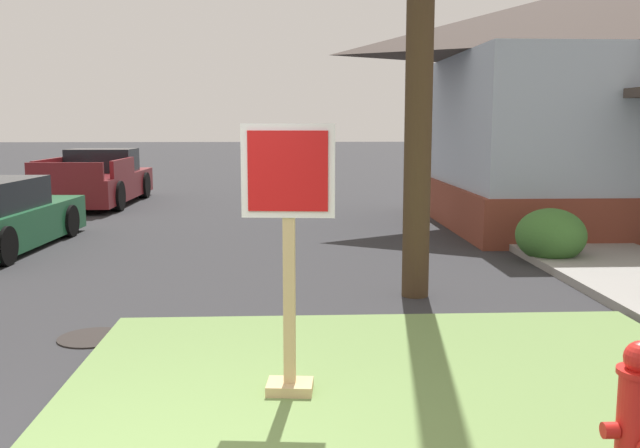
{
  "coord_description": "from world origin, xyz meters",
  "views": [
    {
      "loc": [
        1.06,
        -3.7,
        2.19
      ],
      "look_at": [
        1.43,
        4.06,
        1.06
      ],
      "focal_mm": 39.07,
      "sensor_mm": 36.0,
      "label": 1
    }
  ],
  "objects": [
    {
      "name": "manhole_cover",
      "position": [
        -0.94,
        3.31,
        0.01
      ],
      "size": [
        0.7,
        0.7,
        0.02
      ],
      "primitive_type": "cylinder",
      "color": "black",
      "rests_on": "ground"
    },
    {
      "name": "grass_corner_patch",
      "position": [
        2.02,
        1.49,
        0.04
      ],
      "size": [
        5.57,
        4.57,
        0.08
      ],
      "primitive_type": "cube",
      "color": "#668447",
      "rests_on": "ground"
    },
    {
      "name": "pickup_truck_maroon",
      "position": [
        -4.11,
        15.55,
        0.62
      ],
      "size": [
        2.19,
        5.22,
        1.48
      ],
      "color": "maroon",
      "rests_on": "ground"
    },
    {
      "name": "fire_hydrant",
      "position": [
        2.95,
        -0.22,
        0.54
      ],
      "size": [
        0.38,
        0.34,
        0.96
      ],
      "color": "black",
      "rests_on": "grass_corner_patch"
    },
    {
      "name": "stop_sign",
      "position": [
        1.07,
        1.56,
        1.09
      ],
      "size": [
        0.71,
        0.31,
        2.11
      ],
      "color": "tan",
      "rests_on": "grass_corner_patch"
    },
    {
      "name": "shrub_by_curb",
      "position": [
        5.24,
        7.0,
        0.43
      ],
      "size": [
        1.1,
        1.1,
        0.86
      ],
      "primitive_type": "ellipsoid",
      "color": "#3A6B2D",
      "rests_on": "ground"
    }
  ]
}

